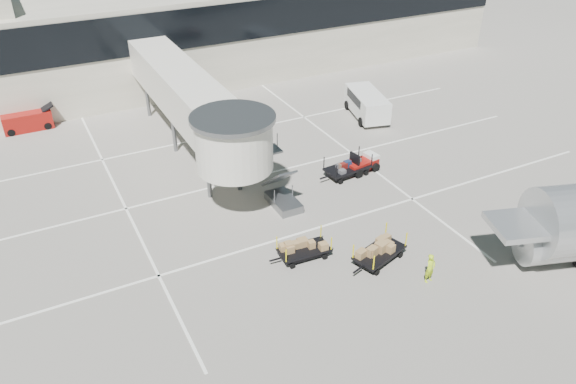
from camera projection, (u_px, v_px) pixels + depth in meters
name	position (u px, v px, depth m)	size (l,w,h in m)	color
ground	(347.00, 243.00, 30.78)	(140.00, 140.00, 0.00)	#A8A196
lane_markings	(264.00, 171.00, 37.59)	(40.00, 30.00, 0.02)	white
terminal	(171.00, 33.00, 51.22)	(64.00, 12.11, 15.20)	beige
jet_bridge	(197.00, 106.00, 36.30)	(5.70, 20.40, 6.03)	white
baggage_tug	(362.00, 163.00, 37.45)	(2.39, 1.71, 1.48)	maroon
suitcase_cart	(348.00, 168.00, 36.90)	(3.78, 1.77, 1.46)	black
box_cart_near	(380.00, 251.00, 29.21)	(3.63, 2.27, 1.40)	black
box_cart_far	(304.00, 249.00, 29.45)	(3.34, 1.49, 1.30)	black
ground_worker	(430.00, 268.00, 27.66)	(0.59, 0.38, 1.61)	#B5DE17
minivan	(366.00, 102.00, 44.89)	(3.32, 5.58, 1.98)	white
belt_loader	(28.00, 121.00, 42.95)	(3.80, 1.55, 1.83)	maroon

